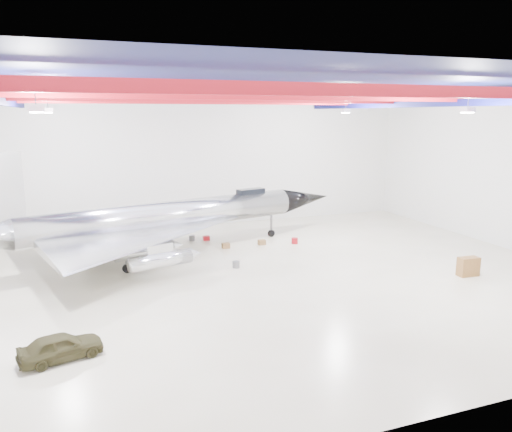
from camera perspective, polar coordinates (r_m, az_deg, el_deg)
name	(u,v)px	position (r m, az deg, el deg)	size (l,w,h in m)	color
floor	(243,279)	(29.42, -1.55, -7.22)	(40.00, 40.00, 0.00)	#C1B799
wall_back	(185,162)	(42.51, -8.16, 6.11)	(40.00, 40.00, 0.00)	silver
ceiling	(241,85)	(27.88, -1.68, 14.70)	(40.00, 40.00, 0.00)	#0A0F38
ceiling_structure	(241,98)	(27.85, -1.67, 13.31)	(39.50, 29.50, 1.08)	maroon
jet_aircraft	(167,220)	(34.44, -10.11, -0.40)	(26.77, 18.75, 7.40)	silver
jeep	(61,347)	(21.61, -21.42, -13.72)	(1.28, 3.19, 1.09)	#39351C
desk	(468,267)	(32.40, 23.09, -5.34)	(1.24, 0.62, 1.14)	brown
crate_ply	(150,261)	(32.91, -12.04, -5.07)	(0.54, 0.43, 0.38)	olive
toolbox_red	(206,238)	(38.30, -5.70, -2.53)	(0.48, 0.39, 0.34)	maroon
engine_drum	(236,264)	(31.49, -2.30, -5.56)	(0.45, 0.45, 0.40)	#59595B
parts_bin	(262,242)	(36.85, 0.66, -3.02)	(0.52, 0.42, 0.37)	olive
crate_small	(91,256)	(35.36, -18.34, -4.32)	(0.41, 0.33, 0.29)	#59595B
tool_chest	(295,241)	(37.27, 4.44, -2.84)	(0.48, 0.48, 0.43)	maroon
oil_barrel	(226,246)	(35.95, -3.47, -3.41)	(0.54, 0.43, 0.38)	olive
spares_box	(192,238)	(38.35, -7.34, -2.50)	(0.45, 0.45, 0.40)	#59595B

